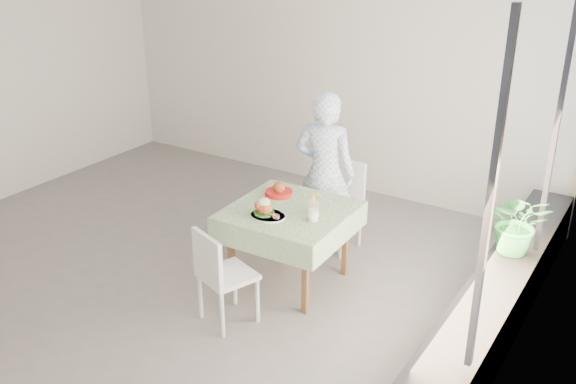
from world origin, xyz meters
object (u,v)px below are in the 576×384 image
Objects in this scene: chair_near at (227,293)px; main_dish at (266,211)px; cafe_table at (290,237)px; juice_cup_orange at (314,207)px; potted_plant at (518,223)px; diner at (325,173)px; chair_far at (336,222)px.

main_dish is (0.01, 0.57, 0.53)m from chair_near.
juice_cup_orange reaches higher than cafe_table.
main_dish is 0.58× the size of potted_plant.
chair_near is (-0.10, -0.81, -0.20)m from cafe_table.
cafe_table is 0.84m from chair_near.
potted_plant is (1.81, 0.72, 0.32)m from cafe_table.
cafe_table is at bearing 69.00° from main_dish.
diner reaches higher than main_dish.
juice_cup_orange is at bearing 9.82° from cafe_table.
diner is at bearing 112.03° from juice_cup_orange.
chair_near is at bearing -97.12° from cafe_table.
potted_plant reaches higher than chair_near.
potted_plant is at bearing 166.67° from diner.
potted_plant is at bearing -3.67° from chair_far.
cafe_table is at bearing -158.18° from potted_plant.
potted_plant reaches higher than main_dish.
juice_cup_orange reaches higher than chair_near.
chair_far is 2.77× the size of main_dish.
diner is 0.98m from main_dish.
diner reaches higher than juice_cup_orange.
diner is 0.76m from juice_cup_orange.
diner is at bearing -131.78° from chair_far.
cafe_table is 0.42m from main_dish.
juice_cup_orange is (0.33, 0.85, 0.53)m from chair_near.
diner is (-0.06, 0.74, 0.37)m from cafe_table.
potted_plant reaches higher than cafe_table.
main_dish is 1.37× the size of juice_cup_orange.
diner is 2.95× the size of potted_plant.
chair_far is at bearing 85.45° from chair_near.
potted_plant is at bearing 23.39° from juice_cup_orange.
juice_cup_orange is 0.42× the size of potted_plant.
chair_far is 0.97m from juice_cup_orange.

